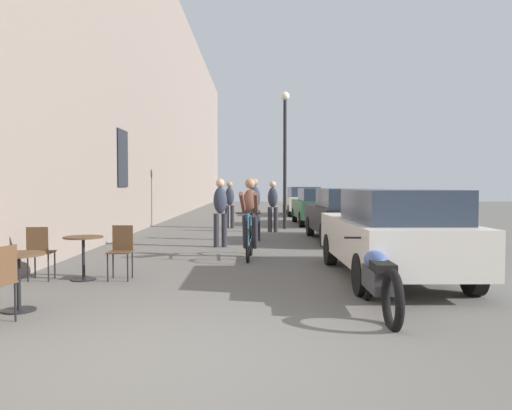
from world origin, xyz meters
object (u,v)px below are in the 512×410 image
at_px(cafe_table_mid, 81,249).
at_px(pedestrian_near, 218,209).
at_px(pedestrian_mid, 252,205).
at_px(cafe_chair_mid_toward_wall, 37,249).
at_px(parked_car_nearest, 391,233).
at_px(pedestrian_furthest, 228,202).
at_px(parked_motorcycle, 376,279).
at_px(street_lamp, 283,142).
at_px(cyclist_on_bicycle, 248,220).
at_px(parked_car_second, 343,214).
at_px(cafe_chair_mid_toward_street, 119,248).
at_px(pedestrian_far, 271,203).
at_px(cafe_table_near, 16,269).
at_px(parked_car_third, 316,206).
at_px(parked_car_fourth, 300,201).

distance_m(cafe_table_mid, pedestrian_near, 4.85).
height_order(pedestrian_near, pedestrian_mid, pedestrian_mid).
height_order(cafe_chair_mid_toward_wall, parked_car_nearest, parked_car_nearest).
bearing_deg(pedestrian_furthest, parked_motorcycle, -78.51).
distance_m(cafe_table_mid, parked_motorcycle, 4.82).
bearing_deg(street_lamp, parked_motorcycle, -87.73).
bearing_deg(cyclist_on_bicycle, parked_car_second, 50.83).
bearing_deg(cafe_chair_mid_toward_street, pedestrian_near, 72.87).
relative_size(pedestrian_far, pedestrian_furthest, 1.00).
relative_size(cafe_table_near, parked_car_nearest, 0.17).
height_order(parked_car_second, parked_car_third, parked_car_second).
xyz_separation_m(pedestrian_near, parked_car_third, (3.36, 7.32, -0.22)).
bearing_deg(street_lamp, cafe_table_mid, -111.67).
bearing_deg(cafe_chair_mid_toward_street, cafe_table_near, -108.30).
bearing_deg(cafe_chair_mid_toward_wall, cafe_table_mid, 6.29).
bearing_deg(street_lamp, cafe_chair_mid_toward_street, -108.68).
distance_m(cyclist_on_bicycle, parked_motorcycle, 4.92).
bearing_deg(cafe_table_mid, parked_car_third, 65.71).
bearing_deg(pedestrian_mid, pedestrian_far, 76.66).
bearing_deg(parked_car_second, cafe_chair_mid_toward_wall, -135.94).
xyz_separation_m(pedestrian_near, street_lamp, (1.94, 5.35, 2.13)).
height_order(parked_car_third, parked_motorcycle, parked_car_third).
bearing_deg(parked_motorcycle, cafe_table_near, 179.64).
bearing_deg(parked_car_fourth, pedestrian_far, -101.16).
bearing_deg(cafe_chair_mid_toward_wall, cafe_table_near, -73.43).
bearing_deg(cafe_chair_mid_toward_wall, pedestrian_mid, 59.85).
bearing_deg(cafe_table_mid, pedestrian_far, 68.16).
bearing_deg(pedestrian_mid, cafe_table_mid, -115.27).
bearing_deg(cafe_table_mid, cafe_chair_mid_toward_wall, -173.71).
xyz_separation_m(cafe_table_near, parked_car_fourth, (5.38, 20.02, 0.25)).
relative_size(cafe_table_mid, parked_car_third, 0.17).
xyz_separation_m(cyclist_on_bicycle, parked_car_second, (2.62, 3.22, -0.05)).
distance_m(pedestrian_far, parked_motorcycle, 10.64).
xyz_separation_m(pedestrian_mid, parked_motorcycle, (1.55, -8.00, -0.59)).
relative_size(pedestrian_far, parked_motorcycle, 0.79).
xyz_separation_m(cafe_chair_mid_toward_street, parked_motorcycle, (3.75, -2.16, -0.11)).
distance_m(parked_car_third, parked_motorcycle, 13.86).
bearing_deg(cafe_chair_mid_toward_wall, parked_car_second, 44.06).
xyz_separation_m(cafe_chair_mid_toward_wall, parked_car_nearest, (5.81, 0.15, 0.26)).
bearing_deg(cafe_table_near, pedestrian_furthest, 80.69).
distance_m(parked_car_second, parked_car_third, 5.99).
height_order(cafe_chair_mid_toward_street, cyclist_on_bicycle, cyclist_on_bicycle).
distance_m(pedestrian_far, parked_car_third, 3.76).
bearing_deg(parked_car_nearest, cyclist_on_bicycle, 134.38).
distance_m(cafe_chair_mid_toward_street, street_lamp, 10.55).
xyz_separation_m(cafe_table_near, parked_car_second, (5.44, 7.81, 0.24)).
distance_m(cafe_table_mid, street_lamp, 10.82).
xyz_separation_m(cafe_table_near, cafe_chair_mid_toward_wall, (-0.59, 1.98, -0.00)).
xyz_separation_m(parked_car_third, parked_motorcycle, (-0.95, -13.82, -0.35)).
xyz_separation_m(cafe_table_mid, street_lamp, (3.88, 9.77, 2.59)).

